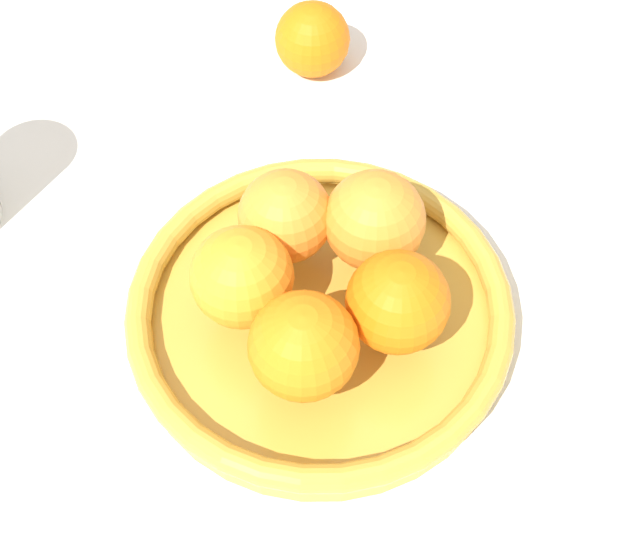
# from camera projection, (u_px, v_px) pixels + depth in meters

# --- Properties ---
(ground_plane) EXTENTS (4.00, 4.00, 0.00)m
(ground_plane) POSITION_uv_depth(u_px,v_px,m) (320.00, 327.00, 0.69)
(ground_plane) COLOR white
(fruit_bowl) EXTENTS (0.29, 0.29, 0.04)m
(fruit_bowl) POSITION_uv_depth(u_px,v_px,m) (320.00, 313.00, 0.68)
(fruit_bowl) COLOR gold
(fruit_bowl) RESTS_ON ground_plane
(orange_pile) EXTENTS (0.19, 0.19, 0.08)m
(orange_pile) POSITION_uv_depth(u_px,v_px,m) (322.00, 272.00, 0.63)
(orange_pile) COLOR orange
(orange_pile) RESTS_ON fruit_bowl
(stray_orange) EXTENTS (0.07, 0.07, 0.07)m
(stray_orange) POSITION_uv_depth(u_px,v_px,m) (312.00, 39.00, 0.83)
(stray_orange) COLOR orange
(stray_orange) RESTS_ON ground_plane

